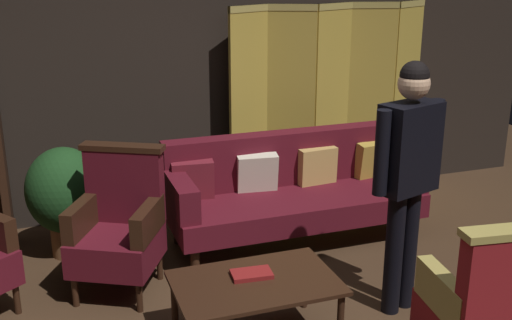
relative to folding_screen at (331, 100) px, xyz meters
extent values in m
cube|color=black|center=(-1.29, 0.19, 0.41)|extent=(7.20, 0.10, 2.80)
cube|color=#B29338|center=(-0.85, -0.01, -0.04)|extent=(0.43, 0.22, 1.90)
cube|color=tan|center=(-0.85, -0.01, 0.88)|extent=(0.44, 0.22, 0.06)
cube|color=#B29338|center=(-0.43, -0.01, -0.04)|extent=(0.43, 0.21, 1.90)
cube|color=tan|center=(-0.43, -0.01, 0.88)|extent=(0.44, 0.22, 0.06)
cube|color=#B29338|center=(-0.01, -0.02, -0.04)|extent=(0.44, 0.20, 1.90)
cube|color=tan|center=(-0.01, -0.02, 0.88)|extent=(0.44, 0.20, 0.06)
cube|color=#B29338|center=(0.43, 0.00, -0.04)|extent=(0.45, 0.16, 1.90)
cube|color=tan|center=(0.43, 0.00, 0.88)|extent=(0.45, 0.17, 0.06)
cube|color=#B29338|center=(0.85, 0.04, -0.04)|extent=(0.42, 0.24, 1.90)
cube|color=tan|center=(0.85, 0.04, 0.88)|extent=(0.42, 0.25, 0.06)
cylinder|color=black|center=(-1.69, -1.21, -0.88)|extent=(0.07, 0.07, 0.22)
cylinder|color=black|center=(0.21, -1.21, -0.88)|extent=(0.07, 0.07, 0.22)
cylinder|color=black|center=(-1.69, -0.61, -0.88)|extent=(0.07, 0.07, 0.22)
cylinder|color=black|center=(0.21, -0.61, -0.88)|extent=(0.07, 0.07, 0.22)
cube|color=#4C0F19|center=(-0.74, -0.91, -0.67)|extent=(2.10, 0.76, 0.20)
cube|color=#4C0F19|center=(-0.74, -0.60, -0.34)|extent=(2.10, 0.18, 0.46)
cube|color=#4C0F19|center=(-1.72, -0.91, -0.44)|extent=(0.16, 0.68, 0.26)
cube|color=#4C0F19|center=(0.24, -0.91, -0.44)|extent=(0.16, 0.68, 0.26)
cube|color=maroon|center=(-1.57, -0.71, -0.42)|extent=(0.35, 0.17, 0.35)
cube|color=beige|center=(-1.02, -0.71, -0.42)|extent=(0.36, 0.20, 0.35)
cube|color=tan|center=(-0.46, -0.71, -0.42)|extent=(0.35, 0.15, 0.34)
cube|color=#B79338|center=(0.09, -0.71, -0.42)|extent=(0.36, 0.20, 0.35)
cylinder|color=black|center=(-2.00, -1.90, -0.79)|extent=(0.04, 0.04, 0.39)
cylinder|color=black|center=(-1.10, -1.90, -0.79)|extent=(0.04, 0.04, 0.39)
cube|color=black|center=(-1.55, -2.17, -0.58)|extent=(1.00, 0.64, 0.03)
cube|color=maroon|center=(-0.52, -3.16, -0.26)|extent=(0.57, 0.19, 0.54)
cube|color=tan|center=(-0.73, -2.90, -0.42)|extent=(0.16, 0.51, 0.22)
cylinder|color=black|center=(-2.58, -1.37, -0.88)|extent=(0.04, 0.04, 0.22)
cylinder|color=black|center=(-2.17, -1.58, -0.88)|extent=(0.04, 0.04, 0.22)
cylinder|color=black|center=(-2.36, -0.96, -0.88)|extent=(0.04, 0.04, 0.22)
cylinder|color=black|center=(-1.95, -1.18, -0.88)|extent=(0.04, 0.04, 0.22)
cube|color=#4C0F19|center=(-2.27, -1.27, -0.65)|extent=(0.76, 0.76, 0.24)
cube|color=#4C0F19|center=(-2.16, -1.07, -0.26)|extent=(0.55, 0.37, 0.54)
cube|color=black|center=(-2.16, -1.07, 0.03)|extent=(0.59, 0.40, 0.04)
cube|color=black|center=(-2.48, -1.16, -0.42)|extent=(0.32, 0.48, 0.22)
cube|color=black|center=(-2.05, -1.39, -0.42)|extent=(0.32, 0.48, 0.22)
cylinder|color=black|center=(-2.95, -1.33, -0.88)|extent=(0.04, 0.04, 0.22)
cylinder|color=black|center=(-0.43, -2.10, -0.56)|extent=(0.12, 0.12, 0.86)
cylinder|color=black|center=(-0.56, -2.14, -0.56)|extent=(0.12, 0.12, 0.86)
cube|color=maroon|center=(-0.50, -2.12, -0.09)|extent=(0.35, 0.25, 0.09)
cube|color=black|center=(-0.50, -2.12, 0.16)|extent=(0.44, 0.32, 0.58)
cube|color=white|center=(-0.53, -2.02, 0.19)|extent=(0.14, 0.05, 0.41)
cube|color=maroon|center=(-0.53, -2.01, 0.42)|extent=(0.09, 0.05, 0.04)
cylinder|color=black|center=(-0.26, -2.05, 0.17)|extent=(0.09, 0.09, 0.54)
cylinder|color=black|center=(-0.74, -2.20, 0.17)|extent=(0.09, 0.09, 0.54)
sphere|color=tan|center=(-0.50, -2.12, 0.57)|extent=(0.20, 0.20, 0.20)
sphere|color=black|center=(-0.50, -2.12, 0.62)|extent=(0.18, 0.18, 0.18)
cylinder|color=brown|center=(-2.56, -0.51, -0.85)|extent=(0.28, 0.28, 0.28)
ellipsoid|color=#193D19|center=(-2.56, -0.51, -0.43)|extent=(0.60, 0.60, 0.69)
cube|color=maroon|center=(-1.55, -2.11, -0.55)|extent=(0.26, 0.17, 0.03)
camera|label=1|loc=(-2.68, -5.39, 1.31)|focal=44.06mm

